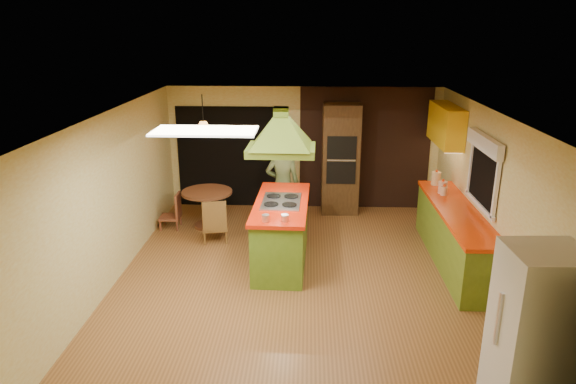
{
  "coord_description": "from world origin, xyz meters",
  "views": [
    {
      "loc": [
        0.11,
        -7.04,
        3.66
      ],
      "look_at": [
        -0.21,
        0.64,
        1.15
      ],
      "focal_mm": 32.0,
      "sensor_mm": 36.0,
      "label": 1
    }
  ],
  "objects_px": {
    "refrigerator": "(536,334)",
    "canister_large": "(436,178)",
    "wall_oven": "(340,159)",
    "man": "(283,185)",
    "dining_table": "(207,202)",
    "kitchen_island": "(281,231)"
  },
  "relations": [
    {
      "from": "kitchen_island",
      "to": "dining_table",
      "type": "relative_size",
      "value": 2.2
    },
    {
      "from": "canister_large",
      "to": "refrigerator",
      "type": "bearing_deg",
      "value": -91.33
    },
    {
      "from": "wall_oven",
      "to": "canister_large",
      "type": "relative_size",
      "value": 9.34
    },
    {
      "from": "man",
      "to": "wall_oven",
      "type": "distance_m",
      "value": 1.53
    },
    {
      "from": "man",
      "to": "wall_oven",
      "type": "xyz_separation_m",
      "value": [
        1.11,
        1.03,
        0.25
      ]
    },
    {
      "from": "canister_large",
      "to": "wall_oven",
      "type": "bearing_deg",
      "value": 147.13
    },
    {
      "from": "kitchen_island",
      "to": "canister_large",
      "type": "bearing_deg",
      "value": 28.0
    },
    {
      "from": "refrigerator",
      "to": "canister_large",
      "type": "height_order",
      "value": "refrigerator"
    },
    {
      "from": "refrigerator",
      "to": "dining_table",
      "type": "xyz_separation_m",
      "value": [
        -4.07,
        4.72,
        -0.37
      ]
    },
    {
      "from": "refrigerator",
      "to": "canister_large",
      "type": "bearing_deg",
      "value": 85.95
    },
    {
      "from": "man",
      "to": "canister_large",
      "type": "height_order",
      "value": "man"
    },
    {
      "from": "dining_table",
      "to": "refrigerator",
      "type": "bearing_deg",
      "value": -49.22
    },
    {
      "from": "man",
      "to": "refrigerator",
      "type": "bearing_deg",
      "value": 120.26
    },
    {
      "from": "kitchen_island",
      "to": "man",
      "type": "height_order",
      "value": "man"
    },
    {
      "from": "man",
      "to": "canister_large",
      "type": "xyz_separation_m",
      "value": [
        2.76,
        -0.04,
        0.18
      ]
    },
    {
      "from": "man",
      "to": "canister_large",
      "type": "bearing_deg",
      "value": 179.73
    },
    {
      "from": "refrigerator",
      "to": "dining_table",
      "type": "distance_m",
      "value": 6.25
    },
    {
      "from": "dining_table",
      "to": "canister_large",
      "type": "relative_size",
      "value": 3.99
    },
    {
      "from": "refrigerator",
      "to": "dining_table",
      "type": "height_order",
      "value": "refrigerator"
    },
    {
      "from": "wall_oven",
      "to": "dining_table",
      "type": "height_order",
      "value": "wall_oven"
    },
    {
      "from": "refrigerator",
      "to": "dining_table",
      "type": "relative_size",
      "value": 1.84
    },
    {
      "from": "refrigerator",
      "to": "wall_oven",
      "type": "height_order",
      "value": "wall_oven"
    }
  ]
}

